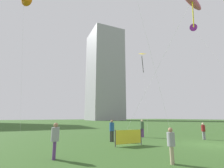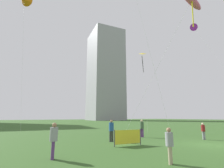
# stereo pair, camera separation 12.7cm
# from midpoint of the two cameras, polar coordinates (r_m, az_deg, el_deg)

# --- Properties ---
(ground) EXTENTS (280.00, 280.00, 0.00)m
(ground) POSITION_cam_midpoint_polar(r_m,az_deg,el_deg) (15.55, 30.73, -17.56)
(ground) COLOR #335623
(person_standing_0) EXTENTS (0.41, 0.41, 1.86)m
(person_standing_0) POSITION_cam_midpoint_polar(r_m,az_deg,el_deg) (15.04, 0.03, -15.24)
(person_standing_0) COLOR #2D2D33
(person_standing_0) RESTS_ON ground
(person_standing_1) EXTENTS (0.36, 0.36, 1.61)m
(person_standing_1) POSITION_cam_midpoint_polar(r_m,az_deg,el_deg) (8.57, 19.63, -18.54)
(person_standing_1) COLOR tan
(person_standing_1) RESTS_ON ground
(person_standing_3) EXTENTS (0.35, 0.35, 1.55)m
(person_standing_3) POSITION_cam_midpoint_polar(r_m,az_deg,el_deg) (18.58, 29.12, -13.65)
(person_standing_3) COLOR gray
(person_standing_3) RESTS_ON ground
(person_standing_4) EXTENTS (0.40, 0.40, 1.81)m
(person_standing_4) POSITION_cam_midpoint_polar(r_m,az_deg,el_deg) (9.45, -19.11, -17.14)
(person_standing_4) COLOR #593372
(person_standing_4) RESTS_ON ground
(person_standing_5) EXTENTS (0.41, 0.41, 1.84)m
(person_standing_5) POSITION_cam_midpoint_polar(r_m,az_deg,el_deg) (18.55, 10.47, -14.35)
(person_standing_5) COLOR #593372
(person_standing_5) RESTS_ON ground
(kite_flying_0) EXTENTS (3.18, 9.05, 18.92)m
(kite_flying_0) POSITION_cam_midpoint_polar(r_m,az_deg,el_deg) (35.16, 26.26, 17.04)
(kite_flying_0) COLOR silver
(kite_flying_0) RESTS_ON ground
(kite_flying_1) EXTENTS (4.97, 8.16, 13.51)m
(kite_flying_1) POSITION_cam_midpoint_polar(r_m,az_deg,el_deg) (19.30, 25.84, 24.48)
(kite_flying_1) COLOR silver
(kite_flying_1) RESTS_ON ground
(kite_flying_3) EXTENTS (2.68, 3.44, 13.10)m
(kite_flying_3) POSITION_cam_midpoint_polar(r_m,az_deg,el_deg) (28.96, 10.59, 9.48)
(kite_flying_3) COLOR silver
(kite_flying_3) RESTS_ON ground
(distant_highrise_0) EXTENTS (23.62, 26.70, 63.09)m
(distant_highrise_0) POSITION_cam_midpoint_polar(r_m,az_deg,el_deg) (117.83, -2.35, 3.15)
(distant_highrise_0) COLOR #939399
(distant_highrise_0) RESTS_ON ground
(event_banner) EXTENTS (2.30, 0.31, 1.20)m
(event_banner) POSITION_cam_midpoint_polar(r_m,az_deg,el_deg) (13.03, 5.78, -17.70)
(event_banner) COLOR #4C4C4C
(event_banner) RESTS_ON ground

